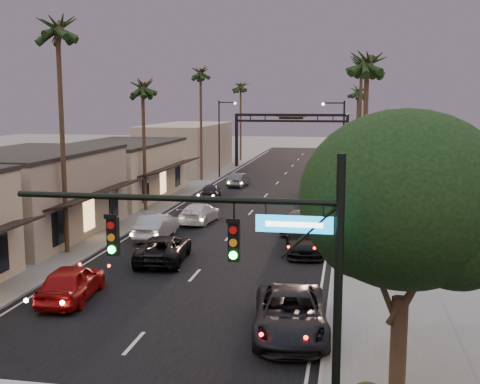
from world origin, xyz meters
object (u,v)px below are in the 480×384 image
at_px(palm_ld, 200,69).
at_px(traffic_signal, 261,261).
at_px(corner_tree, 407,207).
at_px(curbside_near, 291,314).
at_px(streetlight_left, 221,133).
at_px(oncoming_silver, 156,226).
at_px(curbside_black, 305,240).
at_px(streetlight_right, 340,142).
at_px(palm_ra, 367,56).
at_px(arch, 291,127).
at_px(palm_lb, 57,22).
at_px(oncoming_pickup, 164,248).
at_px(palm_rc, 358,88).
at_px(palm_far, 241,84).
at_px(palm_lc, 143,82).
at_px(palm_rb, 362,61).
at_px(oncoming_red, 71,282).

bearing_deg(palm_ld, traffic_signal, -74.35).
xyz_separation_m(corner_tree, curbside_near, (-3.78, 4.47, -5.13)).
xyz_separation_m(streetlight_left, curbside_near, (12.62, -46.08, -4.48)).
bearing_deg(oncoming_silver, curbside_black, 166.57).
bearing_deg(streetlight_right, streetlight_left, 136.79).
height_order(traffic_signal, corner_tree, corner_tree).
xyz_separation_m(traffic_signal, palm_ra, (2.91, 20.00, 6.36)).
height_order(streetlight_left, palm_ld, palm_ld).
bearing_deg(streetlight_left, oncoming_silver, -85.82).
relative_size(arch, palm_lb, 1.00).
bearing_deg(oncoming_silver, corner_tree, 124.28).
distance_m(streetlight_right, oncoming_pickup, 25.84).
distance_m(streetlight_right, palm_ra, 21.94).
xyz_separation_m(traffic_signal, palm_ld, (-14.29, 51.00, 7.33)).
bearing_deg(curbside_black, palm_lb, -174.78).
bearing_deg(palm_rc, curbside_black, -94.85).
height_order(oncoming_pickup, curbside_black, curbside_black).
xyz_separation_m(corner_tree, oncoming_silver, (-14.12, 19.39, -5.14)).
xyz_separation_m(arch, palm_rc, (8.60, -6.00, 4.94)).
bearing_deg(corner_tree, palm_rc, 90.89).
xyz_separation_m(streetlight_right, palm_rc, (1.68, 19.00, 5.14)).
relative_size(palm_far, curbside_black, 2.42).
height_order(corner_tree, palm_far, palm_far).
distance_m(palm_far, oncoming_silver, 52.38).
distance_m(traffic_signal, arch, 66.24).
xyz_separation_m(streetlight_right, palm_lc, (-15.52, -9.00, 5.14)).
distance_m(palm_rb, oncoming_silver, 24.58).
distance_m(traffic_signal, palm_lb, 24.44).
xyz_separation_m(streetlight_right, curbside_near, (-1.22, -33.08, -4.48)).
bearing_deg(curbside_near, oncoming_pickup, 124.32).
xyz_separation_m(corner_tree, palm_lb, (-18.08, 14.55, 7.41)).
bearing_deg(palm_ld, oncoming_silver, -82.00).
bearing_deg(traffic_signal, curbside_near, 89.92).
height_order(streetlight_left, palm_rb, palm_rb).
relative_size(palm_lc, palm_far, 0.92).
height_order(corner_tree, palm_lc, palm_lc).
xyz_separation_m(palm_rc, oncoming_red, (-13.14, -49.76, -9.63)).
bearing_deg(corner_tree, palm_lc, 122.34).
xyz_separation_m(palm_far, curbside_black, (13.58, -53.20, -10.65)).
bearing_deg(palm_lc, palm_rb, 24.94).
xyz_separation_m(palm_lc, oncoming_pickup, (6.19, -14.66, -9.71)).
xyz_separation_m(palm_ld, oncoming_silver, (3.96, -28.16, -11.58)).
height_order(arch, oncoming_silver, arch).
height_order(arch, streetlight_left, streetlight_left).
xyz_separation_m(traffic_signal, oncoming_silver, (-10.33, 22.84, -4.25)).
xyz_separation_m(palm_ra, curbside_black, (-3.32, 0.80, -10.65)).
distance_m(oncoming_red, curbside_near, 10.50).
bearing_deg(arch, oncoming_silver, -96.14).
height_order(streetlight_left, oncoming_pickup, streetlight_left).
bearing_deg(oncoming_silver, streetlight_right, -124.27).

